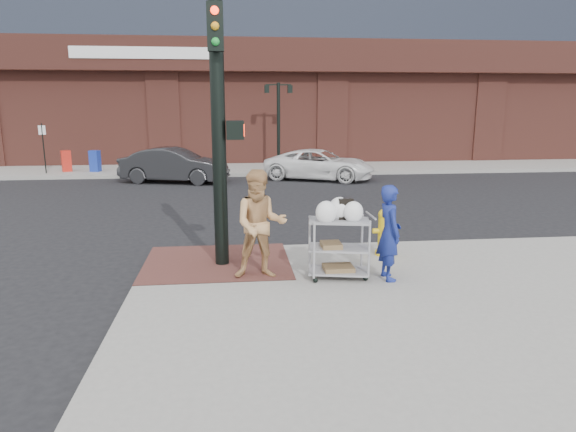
{
  "coord_description": "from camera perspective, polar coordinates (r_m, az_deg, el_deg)",
  "views": [
    {
      "loc": [
        -0.28,
        -8.76,
        3.17
      ],
      "look_at": [
        0.68,
        -0.05,
        1.25
      ],
      "focal_mm": 32.0,
      "sensor_mm": 36.0,
      "label": 1
    }
  ],
  "objects": [
    {
      "name": "ground",
      "position": [
        9.32,
        -4.25,
        -7.56
      ],
      "size": [
        220.0,
        220.0,
        0.0
      ],
      "primitive_type": "plane",
      "color": "black",
      "rests_on": "ground"
    },
    {
      "name": "sidewalk_far",
      "position": [
        42.83,
        11.18,
        7.97
      ],
      "size": [
        65.0,
        36.0,
        0.15
      ],
      "primitive_type": "cube",
      "color": "gray",
      "rests_on": "ground"
    },
    {
      "name": "brick_curb_ramp",
      "position": [
        10.13,
        -7.87,
        -5.08
      ],
      "size": [
        2.8,
        2.4,
        0.01
      ],
      "primitive_type": "cube",
      "color": "#532C27",
      "rests_on": "sidewalk_near"
    },
    {
      "name": "lamp_post",
      "position": [
        24.87,
        -1.07,
        11.08
      ],
      "size": [
        1.32,
        0.22,
        4.0
      ],
      "color": "black",
      "rests_on": "sidewalk_far"
    },
    {
      "name": "parking_sign",
      "position": [
        25.22,
        -25.5,
        6.79
      ],
      "size": [
        0.05,
        0.05,
        2.2
      ],
      "primitive_type": "cylinder",
      "color": "black",
      "rests_on": "sidewalk_far"
    },
    {
      "name": "traffic_signal_pole",
      "position": [
        9.54,
        -7.61,
        10.21
      ],
      "size": [
        0.61,
        0.51,
        5.0
      ],
      "color": "black",
      "rests_on": "sidewalk_near"
    },
    {
      "name": "woman_blue",
      "position": [
        9.06,
        11.2,
        -1.83
      ],
      "size": [
        0.44,
        0.64,
        1.68
      ],
      "primitive_type": "imported",
      "rotation": [
        0.0,
        0.0,
        1.64
      ],
      "color": "navy",
      "rests_on": "sidewalk_near"
    },
    {
      "name": "pedestrian_tan",
      "position": [
        8.95,
        -3.09,
        -0.95
      ],
      "size": [
        0.95,
        0.74,
        1.93
      ],
      "primitive_type": "imported",
      "rotation": [
        0.0,
        0.0,
        -0.02
      ],
      "color": "tan",
      "rests_on": "sidewalk_near"
    },
    {
      "name": "sedan_dark",
      "position": [
        21.63,
        -12.53,
        5.53
      ],
      "size": [
        4.57,
        2.6,
        1.42
      ],
      "primitive_type": "imported",
      "rotation": [
        0.0,
        0.0,
        1.3
      ],
      "color": "black",
      "rests_on": "ground"
    },
    {
      "name": "minivan_white",
      "position": [
        21.99,
        3.55,
        5.72
      ],
      "size": [
        5.08,
        3.79,
        1.28
      ],
      "primitive_type": "imported",
      "rotation": [
        0.0,
        0.0,
        1.16
      ],
      "color": "white",
      "rests_on": "ground"
    },
    {
      "name": "utility_cart",
      "position": [
        9.03,
        5.67,
        -2.95
      ],
      "size": [
        1.12,
        0.76,
        1.43
      ],
      "color": "gray",
      "rests_on": "sidewalk_near"
    },
    {
      "name": "fire_hydrant",
      "position": [
        10.58,
        10.58,
        -1.71
      ],
      "size": [
        0.45,
        0.32,
        0.96
      ],
      "color": "gold",
      "rests_on": "sidewalk_near"
    },
    {
      "name": "newsbox_red",
      "position": [
        25.55,
        -23.4,
        5.63
      ],
      "size": [
        0.51,
        0.49,
        0.95
      ],
      "primitive_type": "cube",
      "rotation": [
        0.0,
        0.0,
        0.4
      ],
      "color": "red",
      "rests_on": "sidewalk_far"
    },
    {
      "name": "newsbox_blue",
      "position": [
        25.04,
        -20.65,
        5.74
      ],
      "size": [
        0.48,
        0.45,
        0.96
      ],
      "primitive_type": "cube",
      "rotation": [
        0.0,
        0.0,
        -0.26
      ],
      "color": "navy",
      "rests_on": "sidewalk_far"
    }
  ]
}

